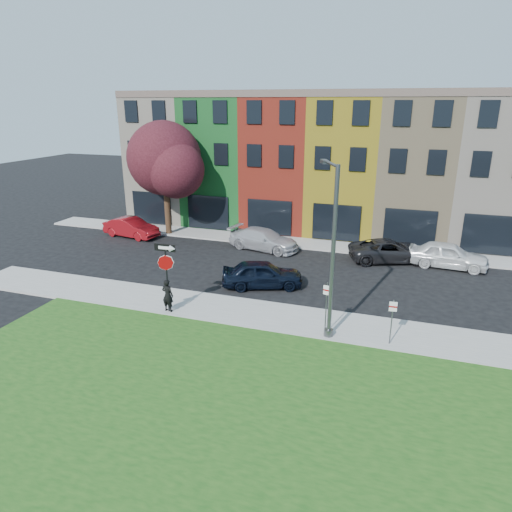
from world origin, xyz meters
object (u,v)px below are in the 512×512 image
(sedan_near, at_px, (262,274))
(stop_sign, at_px, (166,264))
(street_lamp, at_px, (332,253))
(man, at_px, (168,295))

(sedan_near, bearing_deg, stop_sign, 124.70)
(sedan_near, xyz_separation_m, street_lamp, (4.38, -4.41, 3.06))
(stop_sign, distance_m, man, 1.58)
(sedan_near, distance_m, street_lamp, 6.93)
(stop_sign, xyz_separation_m, man, (-0.03, 0.02, -1.58))
(sedan_near, relative_size, street_lamp, 0.65)
(stop_sign, relative_size, street_lamp, 0.46)
(sedan_near, height_order, street_lamp, street_lamp)
(stop_sign, distance_m, sedan_near, 5.92)
(street_lamp, bearing_deg, sedan_near, 110.28)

